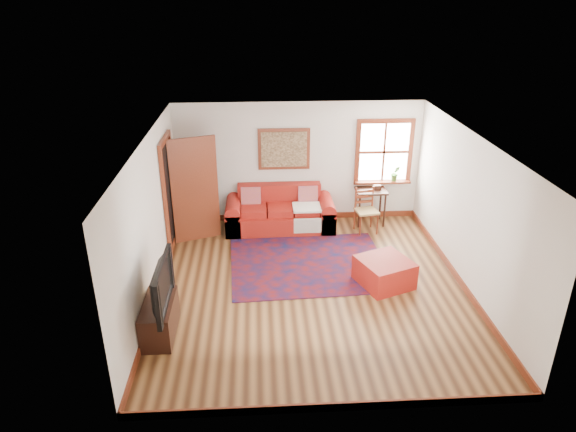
{
  "coord_description": "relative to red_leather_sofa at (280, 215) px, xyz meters",
  "views": [
    {
      "loc": [
        -0.83,
        -7.25,
        4.54
      ],
      "look_at": [
        -0.35,
        0.6,
        1.02
      ],
      "focal_mm": 32.0,
      "sensor_mm": 36.0,
      "label": 1
    }
  ],
  "objects": [
    {
      "name": "side_table",
      "position": [
        1.87,
        0.09,
        0.34
      ],
      "size": [
        0.62,
        0.47,
        0.75
      ],
      "color": "black",
      "rests_on": "ground"
    },
    {
      "name": "red_leather_sofa",
      "position": [
        0.0,
        0.0,
        0.0
      ],
      "size": [
        2.19,
        0.9,
        0.86
      ],
      "color": "#9E1C14",
      "rests_on": "ground"
    },
    {
      "name": "window",
      "position": [
        2.19,
        0.38,
        1.03
      ],
      "size": [
        1.18,
        0.2,
        1.38
      ],
      "color": "white",
      "rests_on": "ground"
    },
    {
      "name": "red_ottoman",
      "position": [
        1.62,
        -2.32,
        -0.06
      ],
      "size": [
        1.02,
        1.02,
        0.45
      ],
      "primitive_type": "cube",
      "rotation": [
        0.0,
        0.0,
        0.38
      ],
      "color": "#9E1C14",
      "rests_on": "ground"
    },
    {
      "name": "candle_hurricane",
      "position": [
        -1.82,
        -3.03,
        0.32
      ],
      "size": [
        0.12,
        0.12,
        0.18
      ],
      "color": "silver",
      "rests_on": "media_cabinet"
    },
    {
      "name": "media_cabinet",
      "position": [
        -1.87,
        -3.45,
        -0.03
      ],
      "size": [
        0.42,
        0.94,
        0.52
      ],
      "primitive_type": "cube",
      "color": "black",
      "rests_on": "ground"
    },
    {
      "name": "television",
      "position": [
        -1.85,
        -3.53,
        0.57
      ],
      "size": [
        0.15,
        1.17,
        0.67
      ],
      "primitive_type": "imported",
      "rotation": [
        0.0,
        0.0,
        1.57
      ],
      "color": "black",
      "rests_on": "media_cabinet"
    },
    {
      "name": "room_envelope",
      "position": [
        0.41,
        -2.31,
        1.37
      ],
      "size": [
        5.04,
        5.54,
        2.52
      ],
      "color": "silver",
      "rests_on": "ground"
    },
    {
      "name": "ladder_back_chair",
      "position": [
        1.71,
        -0.25,
        0.2
      ],
      "size": [
        0.48,
        0.46,
        0.9
      ],
      "color": "tan",
      "rests_on": "ground"
    },
    {
      "name": "persian_rug",
      "position": [
        0.43,
        -1.58,
        -0.27
      ],
      "size": [
        2.85,
        2.33,
        0.02
      ],
      "primitive_type": "cube",
      "rotation": [
        0.0,
        0.0,
        0.05
      ],
      "color": "#600D0E",
      "rests_on": "ground"
    },
    {
      "name": "ground",
      "position": [
        0.41,
        -2.32,
        -0.28
      ],
      "size": [
        5.5,
        5.5,
        0.0
      ],
      "primitive_type": "plane",
      "color": "#442512",
      "rests_on": "ground"
    },
    {
      "name": "framed_artwork",
      "position": [
        0.11,
        0.39,
        1.27
      ],
      "size": [
        1.05,
        0.07,
        0.85
      ],
      "color": "maroon",
      "rests_on": "ground"
    },
    {
      "name": "doorway",
      "position": [
        -1.8,
        -0.54,
        0.79
      ],
      "size": [
        0.89,
        1.08,
        2.14
      ],
      "color": "black",
      "rests_on": "ground"
    }
  ]
}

